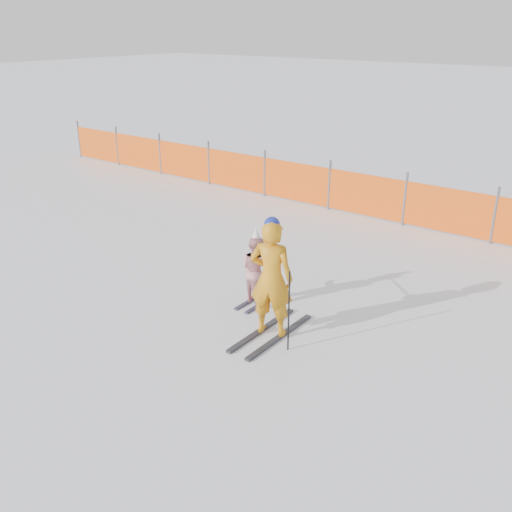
% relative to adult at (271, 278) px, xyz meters
% --- Properties ---
extents(ground, '(120.00, 120.00, 0.00)m').
position_rel_adult_xyz_m(ground, '(-0.60, -0.08, -0.94)').
color(ground, white).
rests_on(ground, ground).
extents(adult, '(0.75, 1.62, 1.88)m').
position_rel_adult_xyz_m(adult, '(0.00, 0.00, 0.00)').
color(adult, black).
rests_on(adult, ground).
extents(child, '(0.67, 0.84, 1.35)m').
position_rel_adult_xyz_m(child, '(-0.81, 0.70, -0.32)').
color(child, black).
rests_on(child, ground).
extents(ski_poles, '(1.19, 0.84, 1.24)m').
position_rel_adult_xyz_m(ski_poles, '(0.11, 0.02, -0.13)').
color(ski_poles, black).
rests_on(ski_poles, ground).
extents(safety_fence, '(17.01, 0.06, 1.25)m').
position_rel_adult_xyz_m(safety_fence, '(-4.04, 5.95, -0.38)').
color(safety_fence, '#595960').
rests_on(safety_fence, ground).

